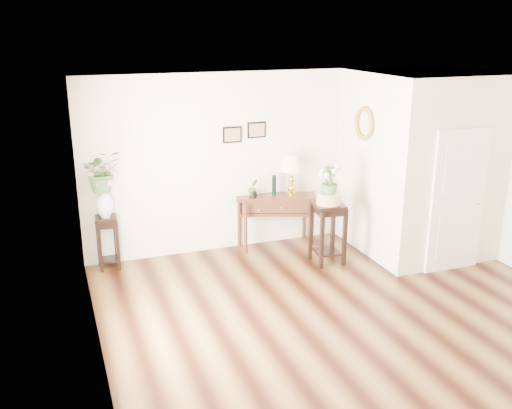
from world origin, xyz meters
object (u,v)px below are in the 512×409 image
console_table (276,220)px  plant_stand_a (108,243)px  table_lamp (292,173)px  plant_stand_b (327,233)px

console_table → plant_stand_a: console_table is taller
console_table → table_lamp: 0.82m
table_lamp → plant_stand_b: size_ratio=0.70×
plant_stand_a → plant_stand_b: (3.14, -0.93, 0.07)m
plant_stand_a → console_table: bearing=0.0°
table_lamp → plant_stand_a: 3.05m
table_lamp → plant_stand_a: bearing=180.0°
console_table → plant_stand_a: bearing=-160.0°
console_table → table_lamp: size_ratio=1.96×
table_lamp → plant_stand_b: table_lamp is taller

